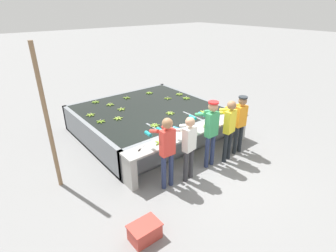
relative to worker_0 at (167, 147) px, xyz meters
The scene contains 28 objects.
ground_plane 1.65m from the worker_0, 11.71° to the left, with size 80.00×80.00×0.00m, color gray.
wash_tank 2.93m from the worker_0, 63.66° to the left, with size 4.07×3.72×0.82m.
work_ledge 1.43m from the worker_0, 21.02° to the left, with size 4.07×0.45×0.82m.
worker_0 is the anchor object (origin of this frame).
worker_1 0.56m from the worker_0, ahead, with size 0.48×0.74×1.60m.
worker_2 1.36m from the worker_0, ahead, with size 0.41×0.72×1.75m.
worker_3 1.91m from the worker_0, ahead, with size 0.48×0.74×1.67m.
worker_4 2.46m from the worker_0, ahead, with size 0.44×0.73×1.64m.
banana_bunch_floating_0 3.99m from the worker_0, 71.80° to the left, with size 0.23×0.23×0.08m.
banana_bunch_floating_1 4.16m from the worker_0, 45.19° to the left, with size 0.28×0.28×0.08m.
banana_bunch_floating_2 2.67m from the worker_0, 26.77° to the left, with size 0.28×0.28×0.08m.
banana_bunch_floating_3 3.02m from the worker_0, 79.24° to the left, with size 0.27×0.28×0.08m.
banana_bunch_floating_4 3.76m from the worker_0, 41.04° to the left, with size 0.28×0.27×0.08m.
banana_bunch_floating_5 2.40m from the worker_0, 86.74° to the left, with size 0.28×0.28×0.08m.
banana_bunch_floating_6 3.69m from the worker_0, 50.93° to the left, with size 0.23×0.23×0.08m.
banana_bunch_floating_7 2.35m from the worker_0, 48.91° to the left, with size 0.27×0.28×0.08m.
banana_bunch_floating_8 1.53m from the worker_0, 63.65° to the left, with size 0.28×0.28×0.08m.
banana_bunch_floating_9 3.15m from the worker_0, 96.70° to the left, with size 0.28×0.27×0.08m.
banana_bunch_floating_10 4.08m from the worker_0, 86.87° to the left, with size 0.28×0.27×0.08m.
banana_bunch_floating_11 3.58m from the worker_0, 82.23° to the left, with size 0.27×0.27×0.08m.
banana_bunch_floating_12 2.53m from the worker_0, 97.80° to the left, with size 0.28×0.28×0.08m.
banana_bunch_floating_13 4.34m from the worker_0, 59.92° to the left, with size 0.27×0.28×0.08m.
banana_bunch_ledge_0 1.79m from the worker_0, 13.34° to the left, with size 0.28×0.28×0.08m.
banana_bunch_ledge_1 2.68m from the worker_0, ahead, with size 0.28×0.27×0.08m.
banana_bunch_ledge_2 0.57m from the worker_0, 69.31° to the left, with size 0.28×0.28×0.08m.
knife_0 0.67m from the worker_0, 117.71° to the left, with size 0.31×0.21×0.02m.
crate 1.77m from the worker_0, 142.80° to the right, with size 0.55×0.39×0.32m.
support_post_left 2.52m from the worker_0, 140.34° to the left, with size 0.09×0.09×3.20m.
Camera 1 is at (-4.30, -4.09, 3.80)m, focal length 28.00 mm.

